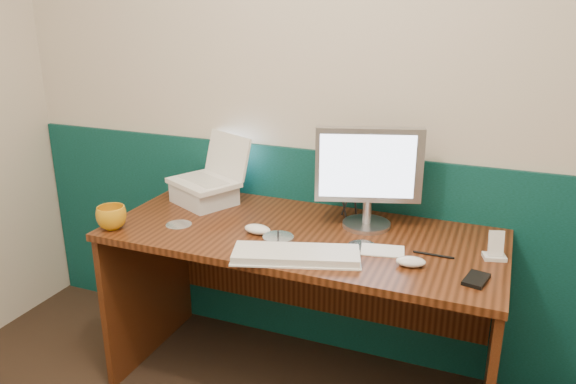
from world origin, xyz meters
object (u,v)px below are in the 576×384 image
at_px(camcorder, 349,197).
at_px(desk, 301,313).
at_px(keyboard, 296,256).
at_px(mug, 112,218).
at_px(monitor, 369,177).
at_px(laptop, 202,159).

bearing_deg(camcorder, desk, -117.29).
bearing_deg(keyboard, camcorder, 65.16).
height_order(desk, keyboard, keyboard).
bearing_deg(mug, desk, 19.16).
distance_m(monitor, mug, 1.07).
distance_m(desk, camcorder, 0.54).
distance_m(laptop, camcorder, 0.69).
distance_m(desk, laptop, 0.81).
distance_m(keyboard, camcorder, 0.48).
xyz_separation_m(desk, monitor, (0.23, 0.16, 0.59)).
height_order(keyboard, camcorder, camcorder).
relative_size(desk, monitor, 3.74).
xyz_separation_m(laptop, monitor, (0.77, 0.00, 0.00)).
bearing_deg(desk, monitor, 34.48).
bearing_deg(keyboard, laptop, 129.37).
distance_m(desk, mug, 0.89).
bearing_deg(monitor, desk, -163.20).
bearing_deg(desk, mug, -160.84).
distance_m(laptop, monitor, 0.77).
bearing_deg(mug, laptop, 64.23).
bearing_deg(camcorder, mug, -148.87).
bearing_deg(desk, laptop, 164.21).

